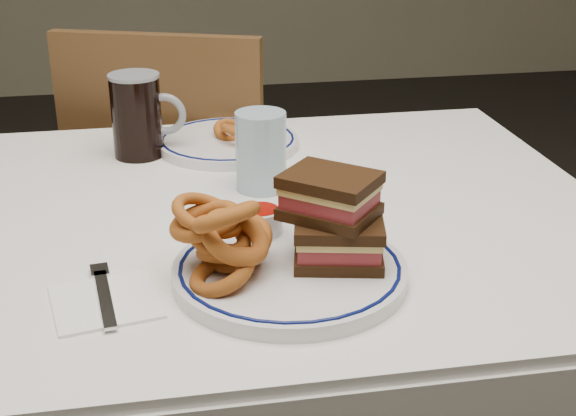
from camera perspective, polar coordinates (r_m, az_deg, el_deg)
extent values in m
cube|color=silver|center=(1.17, -7.63, -1.11)|extent=(1.26, 0.86, 0.03)
cylinder|color=#4F3819|center=(1.75, 10.50, -6.54)|extent=(0.06, 0.06, 0.71)
cube|color=silver|center=(1.38, 19.73, -2.33)|extent=(0.01, 0.86, 0.17)
cube|color=silver|center=(1.60, -8.32, 2.46)|extent=(1.26, 0.01, 0.17)
cube|color=#4F3819|center=(1.91, -6.78, -0.99)|extent=(0.54, 0.54, 0.04)
cylinder|color=#4F3819|center=(2.13, -0.45, -4.88)|extent=(0.04, 0.04, 0.41)
cylinder|color=#4F3819|center=(1.82, -2.50, -10.21)|extent=(0.04, 0.04, 0.41)
cylinder|color=#4F3819|center=(2.21, -9.71, -4.05)|extent=(0.04, 0.04, 0.41)
cylinder|color=#4F3819|center=(1.92, -13.21, -8.93)|extent=(0.04, 0.04, 0.41)
cube|color=#4F3819|center=(1.65, -9.03, 4.24)|extent=(0.41, 0.17, 0.46)
cylinder|color=white|center=(0.97, 0.12, -4.61)|extent=(0.28, 0.28, 0.02)
torus|color=#0B1352|center=(0.97, 0.12, -4.12)|extent=(0.27, 0.27, 0.01)
cube|color=black|center=(0.98, 3.59, -3.46)|extent=(0.12, 0.10, 0.01)
cube|color=#9D2D34|center=(0.97, 3.61, -2.62)|extent=(0.11, 0.10, 0.02)
cube|color=#E7C567|center=(0.96, 3.63, -1.91)|extent=(0.12, 0.10, 0.01)
cube|color=black|center=(0.96, 3.65, -1.28)|extent=(0.12, 0.10, 0.01)
cube|color=black|center=(0.96, 2.97, -0.23)|extent=(0.14, 0.13, 0.01)
cube|color=#9D2D34|center=(0.96, 2.99, 0.64)|extent=(0.12, 0.12, 0.02)
cube|color=#E7C567|center=(0.95, 3.01, 1.38)|extent=(0.13, 0.13, 0.01)
cube|color=black|center=(0.95, 3.02, 2.03)|extent=(0.14, 0.13, 0.01)
torus|color=brown|center=(0.93, -4.73, -4.64)|extent=(0.08, 0.08, 0.05)
torus|color=brown|center=(0.96, -4.07, -3.25)|extent=(0.09, 0.09, 0.06)
torus|color=brown|center=(0.96, -3.61, -2.47)|extent=(0.10, 0.09, 0.07)
torus|color=brown|center=(0.95, -4.90, -2.02)|extent=(0.08, 0.08, 0.05)
torus|color=brown|center=(0.93, -3.79, -2.09)|extent=(0.10, 0.09, 0.08)
torus|color=brown|center=(0.95, -5.88, -0.93)|extent=(0.09, 0.09, 0.04)
torus|color=brown|center=(0.95, -5.75, -0.51)|extent=(0.09, 0.09, 0.05)
torus|color=brown|center=(0.91, -4.42, -0.64)|extent=(0.09, 0.08, 0.07)
cylinder|color=white|center=(1.05, -1.94, -0.91)|extent=(0.06, 0.06, 0.03)
cylinder|color=#830902|center=(1.04, -1.95, -0.35)|extent=(0.05, 0.05, 0.01)
cylinder|color=black|center=(1.39, -10.72, 6.42)|extent=(0.08, 0.08, 0.14)
cylinder|color=gray|center=(1.37, -10.94, 9.22)|extent=(0.09, 0.09, 0.01)
torus|color=gray|center=(1.38, -8.75, 6.62)|extent=(0.07, 0.03, 0.07)
cylinder|color=#9AB7C7|center=(1.22, -1.94, 4.05)|extent=(0.08, 0.08, 0.12)
cylinder|color=white|center=(1.43, -4.29, 4.66)|extent=(0.25, 0.25, 0.02)
torus|color=#0B1352|center=(1.43, -4.30, 4.97)|extent=(0.23, 0.23, 0.00)
torus|color=brown|center=(1.44, -4.01, 5.45)|extent=(0.07, 0.07, 0.05)
torus|color=brown|center=(1.40, -3.24, 5.39)|extent=(0.09, 0.08, 0.05)
cube|color=white|center=(0.95, -12.86, -6.51)|extent=(0.14, 0.14, 0.00)
cube|color=#BCBCC1|center=(0.95, -12.88, -6.30)|extent=(0.03, 0.14, 0.00)
cube|color=#BCBCC1|center=(1.01, -13.26, -4.33)|extent=(0.03, 0.03, 0.00)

